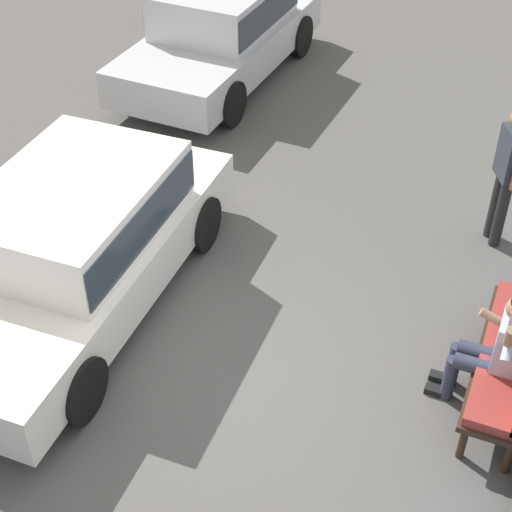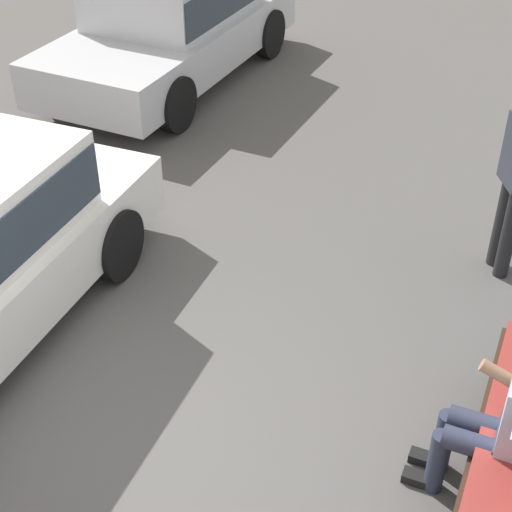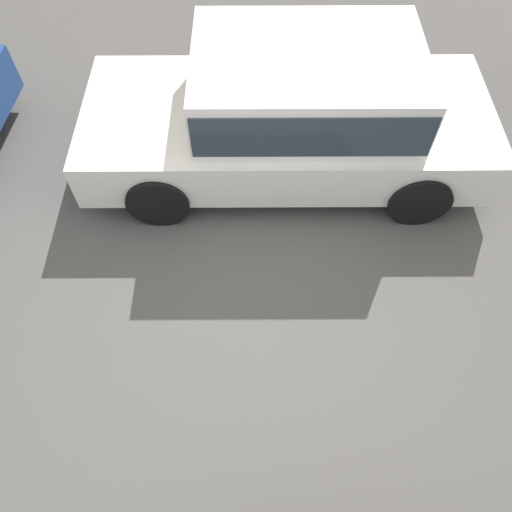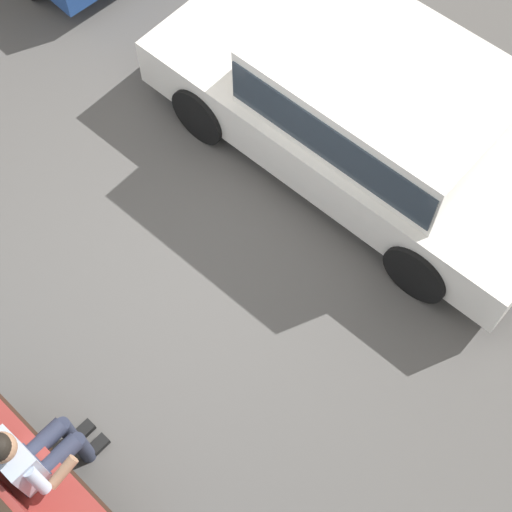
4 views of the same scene
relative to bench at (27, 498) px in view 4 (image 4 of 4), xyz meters
The scene contains 4 objects.
ground_plane 3.05m from the bench, 75.21° to the right, with size 60.00×60.00×0.00m, color #565451.
bench is the anchor object (origin of this frame).
person_on_phone 0.31m from the bench, 51.64° to the right, with size 0.73×0.74×1.33m.
parked_car_mid 4.47m from the bench, 85.35° to the right, with size 4.35×1.97×1.43m.
Camera 4 is at (-2.81, 2.60, 6.54)m, focal length 55.00 mm.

